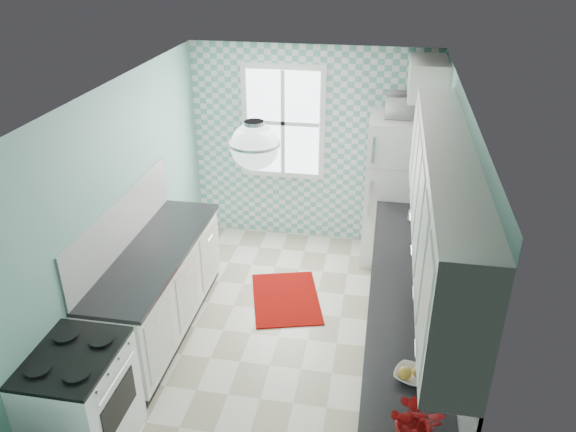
% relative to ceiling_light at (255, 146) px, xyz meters
% --- Properties ---
extents(floor, '(3.00, 4.40, 0.02)m').
position_rel_ceiling_light_xyz_m(floor, '(0.00, 0.80, -2.33)').
color(floor, silver).
rests_on(floor, ground).
extents(ceiling, '(3.00, 4.40, 0.02)m').
position_rel_ceiling_light_xyz_m(ceiling, '(0.00, 0.80, 0.19)').
color(ceiling, white).
rests_on(ceiling, wall_back).
extents(wall_back, '(3.00, 0.02, 2.50)m').
position_rel_ceiling_light_xyz_m(wall_back, '(0.00, 3.01, -1.07)').
color(wall_back, '#6FA79A').
rests_on(wall_back, floor).
extents(wall_front, '(3.00, 0.02, 2.50)m').
position_rel_ceiling_light_xyz_m(wall_front, '(0.00, -1.41, -1.07)').
color(wall_front, '#6FA79A').
rests_on(wall_front, floor).
extents(wall_left, '(0.02, 4.40, 2.50)m').
position_rel_ceiling_light_xyz_m(wall_left, '(-1.51, 0.80, -1.07)').
color(wall_left, '#6FA79A').
rests_on(wall_left, floor).
extents(wall_right, '(0.02, 4.40, 2.50)m').
position_rel_ceiling_light_xyz_m(wall_right, '(1.51, 0.80, -1.07)').
color(wall_right, '#6FA79A').
rests_on(wall_right, floor).
extents(accent_wall, '(3.00, 0.01, 2.50)m').
position_rel_ceiling_light_xyz_m(accent_wall, '(0.00, 2.99, -1.07)').
color(accent_wall, '#6DB4A9').
rests_on(accent_wall, wall_back).
extents(window, '(1.04, 0.05, 1.44)m').
position_rel_ceiling_light_xyz_m(window, '(-0.35, 2.96, -0.77)').
color(window, white).
rests_on(window, wall_back).
extents(backsplash_right, '(0.02, 3.60, 0.51)m').
position_rel_ceiling_light_xyz_m(backsplash_right, '(1.49, 0.40, -1.13)').
color(backsplash_right, white).
rests_on(backsplash_right, wall_right).
extents(backsplash_left, '(0.02, 2.15, 0.51)m').
position_rel_ceiling_light_xyz_m(backsplash_left, '(-1.49, 0.73, -1.13)').
color(backsplash_left, white).
rests_on(backsplash_left, wall_left).
extents(upper_cabinets_right, '(0.33, 3.20, 0.90)m').
position_rel_ceiling_light_xyz_m(upper_cabinets_right, '(1.33, 0.20, -0.42)').
color(upper_cabinets_right, silver).
rests_on(upper_cabinets_right, wall_right).
extents(upper_cabinet_fridge, '(0.40, 0.74, 0.40)m').
position_rel_ceiling_light_xyz_m(upper_cabinet_fridge, '(1.30, 2.63, -0.07)').
color(upper_cabinet_fridge, silver).
rests_on(upper_cabinet_fridge, wall_right).
extents(ceiling_light, '(0.34, 0.34, 0.35)m').
position_rel_ceiling_light_xyz_m(ceiling_light, '(0.00, 0.00, 0.00)').
color(ceiling_light, silver).
rests_on(ceiling_light, ceiling).
extents(base_cabinets_right, '(0.60, 3.60, 0.90)m').
position_rel_ceiling_light_xyz_m(base_cabinets_right, '(1.20, 0.40, -1.87)').
color(base_cabinets_right, white).
rests_on(base_cabinets_right, floor).
extents(countertop_right, '(0.63, 3.60, 0.04)m').
position_rel_ceiling_light_xyz_m(countertop_right, '(1.19, 0.40, -1.40)').
color(countertop_right, black).
rests_on(countertop_right, base_cabinets_right).
extents(base_cabinets_left, '(0.60, 2.15, 0.90)m').
position_rel_ceiling_light_xyz_m(base_cabinets_left, '(-1.20, 0.73, -1.87)').
color(base_cabinets_left, white).
rests_on(base_cabinets_left, floor).
extents(countertop_left, '(0.63, 2.15, 0.04)m').
position_rel_ceiling_light_xyz_m(countertop_left, '(-1.19, 0.73, -1.40)').
color(countertop_left, black).
rests_on(countertop_left, base_cabinets_left).
extents(fridge, '(0.79, 0.78, 1.81)m').
position_rel_ceiling_light_xyz_m(fridge, '(1.11, 2.61, -1.42)').
color(fridge, silver).
rests_on(fridge, floor).
extents(stove, '(0.62, 0.78, 0.93)m').
position_rel_ceiling_light_xyz_m(stove, '(-1.20, -0.81, -1.83)').
color(stove, white).
rests_on(stove, floor).
extents(sink, '(0.56, 0.47, 0.53)m').
position_rel_ceiling_light_xyz_m(sink, '(1.20, 1.21, -1.39)').
color(sink, silver).
rests_on(sink, countertop_right).
extents(rug, '(0.96, 1.17, 0.02)m').
position_rel_ceiling_light_xyz_m(rug, '(-0.04, 1.45, -2.32)').
color(rug, '#64040D').
rests_on(rug, floor).
extents(dish_towel, '(0.03, 0.26, 0.39)m').
position_rel_ceiling_light_xyz_m(dish_towel, '(0.89, 1.46, -1.84)').
color(dish_towel, '#579B8E').
rests_on(dish_towel, base_cabinets_right).
extents(fruit_bowl, '(0.30, 0.30, 0.06)m').
position_rel_ceiling_light_xyz_m(fruit_bowl, '(1.20, -0.61, -1.35)').
color(fruit_bowl, white).
rests_on(fruit_bowl, countertop_right).
extents(potted_plant, '(0.33, 0.29, 0.35)m').
position_rel_ceiling_light_xyz_m(potted_plant, '(1.20, -1.16, -1.21)').
color(potted_plant, red).
rests_on(potted_plant, countertop_right).
extents(soap_bottle, '(0.10, 0.10, 0.16)m').
position_rel_ceiling_light_xyz_m(soap_bottle, '(1.25, 1.81, -1.30)').
color(soap_bottle, '#ABC4CD').
rests_on(soap_bottle, countertop_right).
extents(microwave, '(0.47, 0.32, 0.26)m').
position_rel_ceiling_light_xyz_m(microwave, '(1.11, 2.61, -0.39)').
color(microwave, silver).
rests_on(microwave, fridge).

